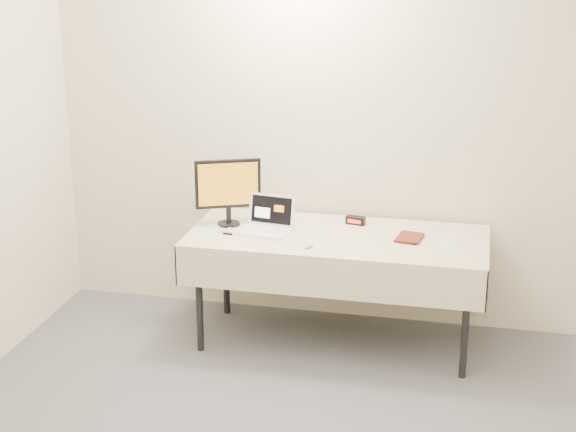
% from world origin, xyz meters
% --- Properties ---
extents(back_wall, '(4.00, 0.10, 2.70)m').
position_xyz_m(back_wall, '(0.00, 2.50, 1.35)').
color(back_wall, beige).
rests_on(back_wall, ground).
extents(table, '(1.86, 0.81, 0.74)m').
position_xyz_m(table, '(0.00, 2.05, 0.68)').
color(table, black).
rests_on(table, ground).
extents(laptop, '(0.34, 0.30, 0.21)m').
position_xyz_m(laptop, '(-0.45, 2.04, 0.79)').
color(laptop, white).
rests_on(laptop, table).
extents(monitor, '(0.40, 0.19, 0.43)m').
position_xyz_m(monitor, '(-0.72, 2.09, 0.99)').
color(monitor, black).
rests_on(monitor, table).
extents(book, '(0.15, 0.04, 0.20)m').
position_xyz_m(book, '(0.37, 2.08, 0.84)').
color(book, maroon).
rests_on(book, table).
extents(alarm_clock, '(0.13, 0.08, 0.05)m').
position_xyz_m(alarm_clock, '(0.08, 2.28, 0.76)').
color(alarm_clock, black).
rests_on(alarm_clock, table).
extents(clicker, '(0.07, 0.09, 0.02)m').
position_xyz_m(clicker, '(-0.13, 1.79, 0.75)').
color(clicker, '#BBBBBE').
rests_on(clicker, table).
extents(paper_form, '(0.17, 0.28, 0.00)m').
position_xyz_m(paper_form, '(0.66, 2.03, 0.74)').
color(paper_form, '#B1DBAE').
rests_on(paper_form, table).
extents(usb_dongle, '(0.06, 0.02, 0.01)m').
position_xyz_m(usb_dongle, '(-0.67, 1.91, 0.74)').
color(usb_dongle, black).
rests_on(usb_dongle, table).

